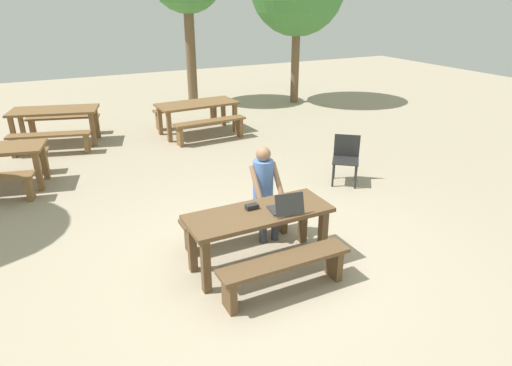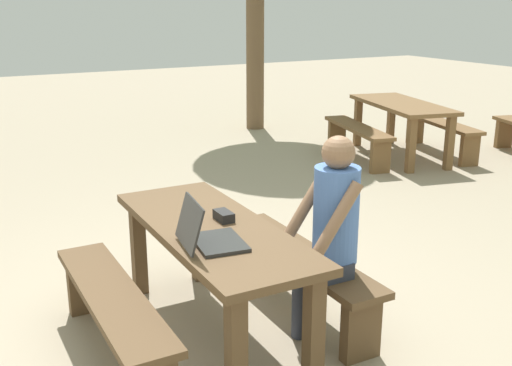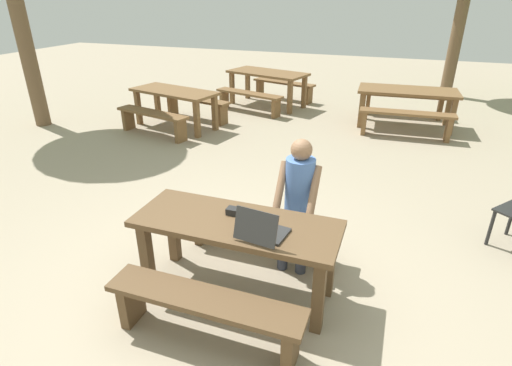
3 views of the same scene
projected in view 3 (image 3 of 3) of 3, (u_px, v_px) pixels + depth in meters
ground_plane at (238, 290)px, 3.65m from camera, size 30.00×30.00×0.00m
picnic_table_front at (236, 234)px, 3.39m from camera, size 1.73×0.66×0.72m
bench_near at (205, 309)px, 2.98m from camera, size 1.52×0.30×0.43m
bench_far at (261, 225)px, 4.04m from camera, size 1.52×0.30×0.43m
laptop at (261, 230)px, 3.10m from camera, size 0.38×0.37×0.27m
small_pouch at (235, 212)px, 3.42m from camera, size 0.15×0.08×0.06m
person_seated at (298, 197)px, 3.72m from camera, size 0.38×0.39×1.27m
picnic_table_mid at (175, 96)px, 7.75m from camera, size 1.84×1.09×0.73m
bench_mid_south at (153, 118)px, 7.40m from camera, size 1.58×0.64×0.45m
bench_mid_north at (196, 104)px, 8.33m from camera, size 1.58×0.64×0.45m
picnic_table_rear at (407, 95)px, 7.79m from camera, size 1.88×0.94×0.73m
bench_rear_south at (406, 119)px, 7.29m from camera, size 1.66×0.39×0.48m
bench_rear_north at (404, 100)px, 8.52m from camera, size 1.66×0.39×0.48m
picnic_table_distant at (268, 77)px, 9.21m from camera, size 1.94×1.27×0.78m
bench_distant_south at (249, 98)px, 8.82m from camera, size 1.63×0.72×0.44m
bench_distant_north at (284, 86)px, 9.87m from camera, size 1.63×0.72×0.44m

